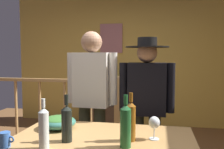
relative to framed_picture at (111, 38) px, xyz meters
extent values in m
cube|color=gold|center=(0.40, 0.06, -0.40)|extent=(4.91, 0.10, 2.73)
cube|color=#AD6A6B|center=(0.00, 0.00, 0.00)|extent=(0.46, 0.03, 0.59)
cylinder|color=#B2844C|center=(-1.38, -1.28, -1.27)|extent=(0.04, 0.04, 0.99)
cylinder|color=#B2844C|center=(-0.94, -1.28, -1.27)|extent=(0.04, 0.04, 0.99)
cylinder|color=#B2844C|center=(-0.51, -1.28, -1.27)|extent=(0.04, 0.04, 0.99)
cylinder|color=#B2844C|center=(-0.07, -1.28, -1.27)|extent=(0.04, 0.04, 0.99)
cylinder|color=#B2844C|center=(0.36, -1.28, -1.27)|extent=(0.04, 0.04, 0.99)
cube|color=#B2844C|center=(-0.72, -1.28, -0.75)|extent=(2.25, 0.07, 0.05)
cube|color=#B2844C|center=(0.36, -1.28, -1.22)|extent=(0.10, 0.10, 1.09)
cube|color=#38281E|center=(-0.10, -0.29, -1.54)|extent=(0.90, 0.40, 0.45)
cube|color=black|center=(-0.10, -0.29, -1.31)|extent=(0.20, 0.12, 0.02)
cylinder|color=black|center=(-0.10, -0.29, -1.26)|extent=(0.03, 0.03, 0.08)
cube|color=black|center=(-0.10, -0.32, -1.01)|extent=(0.69, 0.06, 0.42)
cube|color=black|center=(-0.10, -0.35, -1.01)|extent=(0.63, 0.01, 0.38)
cube|color=#B2844C|center=(0.54, -3.05, -1.02)|extent=(1.44, 0.83, 0.04)
ellipsoid|color=#337060|center=(0.10, -2.89, -0.94)|extent=(0.31, 0.31, 0.11)
ellipsoid|color=#38702D|center=(0.10, -2.89, -0.92)|extent=(0.26, 0.26, 0.05)
cylinder|color=silver|center=(0.16, -2.89, -0.90)|extent=(0.12, 0.01, 0.16)
cylinder|color=silver|center=(0.94, -3.01, -1.00)|extent=(0.08, 0.08, 0.01)
cylinder|color=silver|center=(0.94, -3.01, -0.95)|extent=(0.01, 0.01, 0.09)
ellipsoid|color=silver|center=(0.94, -3.01, -0.87)|extent=(0.09, 0.09, 0.10)
cylinder|color=brown|center=(0.77, -3.08, -0.87)|extent=(0.07, 0.07, 0.27)
cone|color=brown|center=(0.77, -3.08, -0.71)|extent=(0.07, 0.07, 0.03)
cylinder|color=brown|center=(0.77, -3.08, -0.66)|extent=(0.03, 0.03, 0.07)
cylinder|color=black|center=(0.30, -3.19, -0.88)|extent=(0.08, 0.08, 0.24)
cone|color=black|center=(0.30, -3.19, -0.74)|extent=(0.08, 0.08, 0.04)
cylinder|color=black|center=(0.30, -3.19, -0.68)|extent=(0.03, 0.03, 0.08)
cylinder|color=#1E5628|center=(0.75, -3.22, -0.86)|extent=(0.08, 0.08, 0.27)
cone|color=#1E5628|center=(0.75, -3.22, -0.71)|extent=(0.08, 0.08, 0.04)
cylinder|color=#1E5628|center=(0.75, -3.22, -0.66)|extent=(0.03, 0.03, 0.07)
cylinder|color=silver|center=(0.20, -3.36, -0.87)|extent=(0.07, 0.07, 0.26)
cone|color=silver|center=(0.20, -3.36, -0.72)|extent=(0.07, 0.07, 0.03)
cylinder|color=silver|center=(0.20, -3.36, -0.67)|extent=(0.03, 0.03, 0.06)
cylinder|color=#3866B2|center=(-0.10, -3.38, -0.94)|extent=(0.08, 0.08, 0.11)
torus|color=#3866B2|center=(-0.05, -3.38, -0.94)|extent=(0.05, 0.01, 0.05)
cylinder|color=#2D3323|center=(0.33, -2.30, -1.34)|extent=(0.13, 0.13, 0.85)
cylinder|color=#2D3323|center=(0.15, -2.29, -1.34)|extent=(0.13, 0.13, 0.85)
cube|color=beige|center=(0.24, -2.29, -0.62)|extent=(0.40, 0.24, 0.60)
cylinder|color=beige|center=(0.48, -2.30, -0.60)|extent=(0.09, 0.09, 0.57)
cylinder|color=beige|center=(-0.01, -2.28, -0.60)|extent=(0.09, 0.09, 0.57)
sphere|color=#A37556|center=(0.24, -2.29, -0.20)|extent=(0.23, 0.23, 0.23)
cylinder|color=#2D3323|center=(0.76, -2.30, -1.37)|extent=(0.13, 0.13, 0.79)
cube|color=black|center=(0.85, -2.29, -0.70)|extent=(0.41, 0.24, 0.56)
cylinder|color=black|center=(1.10, -2.28, -0.69)|extent=(0.09, 0.09, 0.53)
cylinder|color=black|center=(0.60, -2.30, -0.69)|extent=(0.09, 0.09, 0.53)
sphere|color=tan|center=(0.85, -2.29, -0.32)|extent=(0.22, 0.22, 0.22)
cylinder|color=black|center=(0.85, -2.29, -0.26)|extent=(0.46, 0.46, 0.01)
cylinder|color=black|center=(0.85, -2.29, -0.21)|extent=(0.21, 0.21, 0.10)
camera|label=1|loc=(0.98, -4.87, -0.35)|focal=38.50mm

